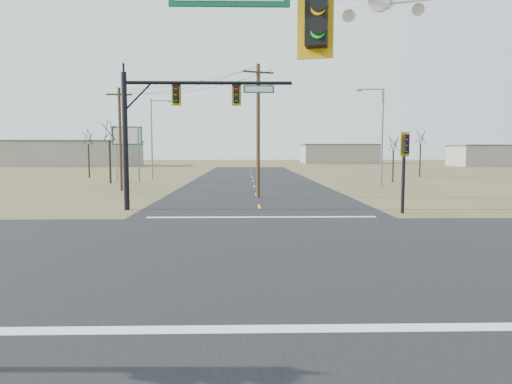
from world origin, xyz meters
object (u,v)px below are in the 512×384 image
at_px(utility_pole_near, 258,129).
at_px(highway_sign, 127,143).
at_px(pedestal_signal_ne, 405,154).
at_px(streetlight_c, 153,134).
at_px(bare_tree_d, 421,136).
at_px(streetlight_a, 380,131).
at_px(bare_tree_a, 109,130).
at_px(utility_pole_far, 120,137).
at_px(bare_tree_c, 394,143).
at_px(mast_arm_far, 173,112).
at_px(bare_tree_b, 88,136).

bearing_deg(utility_pole_near, highway_sign, 128.70).
xyz_separation_m(pedestal_signal_ne, streetlight_c, (-19.97, 30.80, 2.14)).
distance_m(pedestal_signal_ne, bare_tree_d, 37.16).
bearing_deg(streetlight_c, utility_pole_near, -44.60).
bearing_deg(streetlight_a, bare_tree_a, 175.79).
xyz_separation_m(utility_pole_far, streetlight_a, (23.98, 4.38, 0.74)).
bearing_deg(bare_tree_c, utility_pole_near, -132.90).
bearing_deg(bare_tree_d, pedestal_signal_ne, -112.32).
distance_m(utility_pole_far, streetlight_a, 24.39).
relative_size(utility_pole_far, streetlight_c, 0.92).
relative_size(mast_arm_far, bare_tree_b, 1.49).
bearing_deg(bare_tree_a, streetlight_a, -9.55).
xyz_separation_m(highway_sign, bare_tree_b, (-6.89, 7.49, 0.94)).
bearing_deg(bare_tree_d, mast_arm_far, -129.91).
bearing_deg(utility_pole_far, bare_tree_a, 111.78).
relative_size(pedestal_signal_ne, bare_tree_a, 0.63).
xyz_separation_m(pedestal_signal_ne, utility_pole_far, (-19.67, 14.98, 1.34)).
bearing_deg(streetlight_c, bare_tree_a, -99.28).
bearing_deg(mast_arm_far, bare_tree_b, 117.72).
bearing_deg(bare_tree_b, streetlight_c, -19.13).
xyz_separation_m(streetlight_a, bare_tree_b, (-33.20, 14.54, -0.09)).
bearing_deg(utility_pole_far, streetlight_c, 91.08).
xyz_separation_m(mast_arm_far, bare_tree_b, (-15.85, 32.01, -0.43)).
bearing_deg(streetlight_a, bare_tree_c, 66.71).
distance_m(streetlight_c, bare_tree_b, 9.44).
relative_size(mast_arm_far, bare_tree_c, 1.78).
relative_size(utility_pole_far, bare_tree_b, 1.34).
relative_size(pedestal_signal_ne, streetlight_a, 0.47).
relative_size(pedestal_signal_ne, highway_sign, 0.74).
bearing_deg(bare_tree_b, bare_tree_d, 0.57).
bearing_deg(mast_arm_far, bare_tree_a, 116.21).
height_order(bare_tree_a, bare_tree_d, bare_tree_a).
distance_m(highway_sign, bare_tree_a, 3.03).
xyz_separation_m(streetlight_a, bare_tree_a, (-27.59, 4.64, 0.30)).
xyz_separation_m(highway_sign, bare_tree_c, (29.66, -0.94, -0.00)).
relative_size(utility_pole_near, streetlight_a, 1.02).
height_order(utility_pole_far, bare_tree_c, utility_pole_far).
xyz_separation_m(streetlight_c, bare_tree_b, (-8.92, 3.09, -0.15)).
distance_m(streetlight_c, bare_tree_d, 34.24).
bearing_deg(mast_arm_far, highway_sign, 111.46).
xyz_separation_m(highway_sign, bare_tree_d, (36.10, 7.91, 0.98)).
relative_size(utility_pole_near, bare_tree_a, 1.36).
height_order(highway_sign, bare_tree_a, bare_tree_a).
bearing_deg(highway_sign, streetlight_a, -19.53).
xyz_separation_m(highway_sign, streetlight_c, (2.04, 4.39, 1.09)).
bearing_deg(bare_tree_c, bare_tree_b, 167.01).
relative_size(utility_pole_far, bare_tree_a, 1.24).
relative_size(highway_sign, bare_tree_c, 1.11).
bearing_deg(utility_pole_near, streetlight_a, 41.00).
xyz_separation_m(mast_arm_far, bare_tree_c, (20.69, 23.58, -1.37)).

